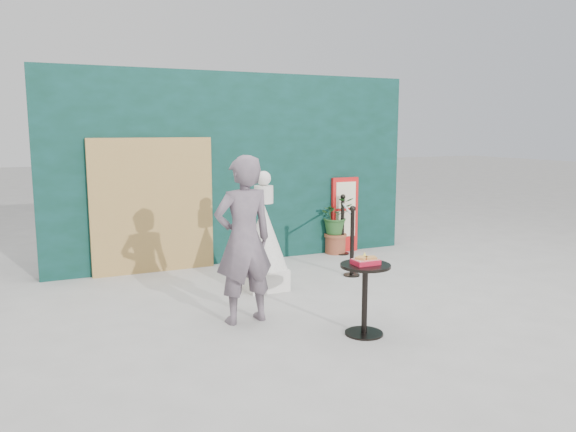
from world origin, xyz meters
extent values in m
plane|color=#ADAAA5|center=(0.00, 0.00, 0.00)|extent=(60.00, 60.00, 0.00)
cube|color=black|center=(0.00, 3.15, 1.50)|extent=(6.00, 0.30, 3.00)
cube|color=tan|center=(-1.40, 2.94, 1.00)|extent=(1.80, 0.08, 2.00)
imported|color=slate|center=(-0.96, 0.29, 0.93)|extent=(0.71, 0.49, 1.85)
cube|color=red|center=(1.90, 2.96, 0.65)|extent=(0.50, 0.06, 1.30)
cube|color=beige|center=(1.90, 2.92, 1.00)|extent=(0.38, 0.02, 0.45)
cube|color=beige|center=(1.90, 2.92, 0.50)|extent=(0.38, 0.02, 0.45)
cube|color=red|center=(1.90, 2.92, 0.15)|extent=(0.38, 0.02, 0.18)
cube|color=silver|center=(-0.26, 1.40, 0.14)|extent=(0.53, 0.53, 0.29)
cone|color=white|center=(-0.26, 1.40, 0.72)|extent=(0.62, 0.62, 0.87)
cylinder|color=silver|center=(-0.26, 1.40, 1.27)|extent=(0.25, 0.25, 0.23)
sphere|color=beige|center=(-0.26, 1.40, 1.49)|extent=(0.19, 0.19, 0.19)
cylinder|color=black|center=(0.04, -0.61, 0.01)|extent=(0.40, 0.40, 0.02)
cylinder|color=black|center=(0.04, -0.61, 0.36)|extent=(0.06, 0.06, 0.72)
cylinder|color=black|center=(0.04, -0.61, 0.73)|extent=(0.52, 0.52, 0.03)
cube|color=red|center=(0.04, -0.61, 0.78)|extent=(0.26, 0.19, 0.05)
cube|color=red|center=(0.04, -0.61, 0.80)|extent=(0.24, 0.17, 0.00)
cube|color=#E09F51|center=(0.00, -0.60, 0.82)|extent=(0.15, 0.14, 0.02)
cube|color=tan|center=(0.09, -0.63, 0.82)|extent=(0.13, 0.13, 0.02)
cone|color=#FFEC43|center=(0.06, -0.56, 0.83)|extent=(0.06, 0.06, 0.06)
cylinder|color=brown|center=(1.69, 2.90, 0.15)|extent=(0.35, 0.35, 0.29)
cylinder|color=brown|center=(1.69, 2.90, 0.32)|extent=(0.39, 0.39, 0.05)
imported|color=#265323|center=(1.69, 2.90, 0.66)|extent=(0.58, 0.50, 0.64)
cylinder|color=black|center=(1.16, 1.49, 0.01)|extent=(0.24, 0.24, 0.02)
cylinder|color=black|center=(1.16, 1.49, 0.48)|extent=(0.06, 0.06, 0.96)
sphere|color=black|center=(1.16, 1.49, 0.99)|extent=(0.09, 0.09, 0.09)
cylinder|color=black|center=(1.76, 2.79, 0.01)|extent=(0.24, 0.24, 0.02)
cylinder|color=black|center=(1.76, 2.79, 0.48)|extent=(0.06, 0.06, 0.96)
sphere|color=black|center=(1.76, 2.79, 0.99)|extent=(0.09, 0.09, 0.09)
cylinder|color=white|center=(1.46, 2.14, 0.88)|extent=(0.63, 1.31, 0.03)
camera|label=1|loc=(-3.04, -5.36, 2.12)|focal=35.00mm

